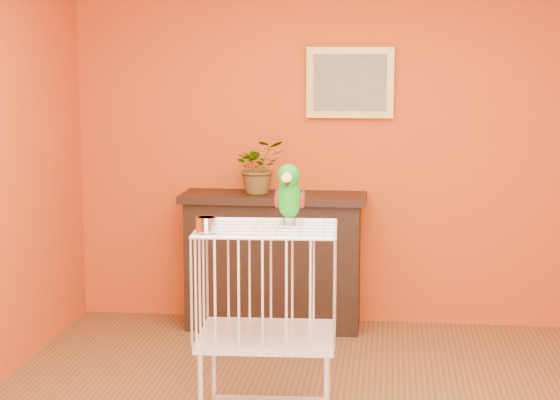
# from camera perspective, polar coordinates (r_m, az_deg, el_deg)

# --- Properties ---
(room_shell) EXTENTS (4.50, 4.50, 4.50)m
(room_shell) POSITION_cam_1_polar(r_m,az_deg,el_deg) (4.50, 3.01, 4.28)
(room_shell) COLOR #D04413
(room_shell) RESTS_ON ground
(console_cabinet) EXTENTS (1.31, 0.47, 0.97)m
(console_cabinet) POSITION_cam_1_polar(r_m,az_deg,el_deg) (6.70, -0.41, -3.72)
(console_cabinet) COLOR black
(console_cabinet) RESTS_ON ground
(potted_plant) EXTENTS (0.47, 0.49, 0.30)m
(potted_plant) POSITION_cam_1_polar(r_m,az_deg,el_deg) (6.66, -1.24, 1.72)
(potted_plant) COLOR #26722D
(potted_plant) RESTS_ON console_cabinet
(framed_picture) EXTENTS (0.62, 0.04, 0.50)m
(framed_picture) POSITION_cam_1_polar(r_m,az_deg,el_deg) (6.70, 4.29, 7.15)
(framed_picture) COLOR gold
(framed_picture) RESTS_ON room_shell
(birdcage) EXTENTS (0.72, 0.57, 1.07)m
(birdcage) POSITION_cam_1_polar(r_m,az_deg,el_deg) (4.86, -0.80, -7.68)
(birdcage) COLOR white
(birdcage) RESTS_ON ground
(feed_cup) EXTENTS (0.11, 0.11, 0.07)m
(feed_cup) POSITION_cam_1_polar(r_m,az_deg,el_deg) (4.60, -4.50, -1.50)
(feed_cup) COLOR silver
(feed_cup) RESTS_ON birdcage
(parrot) EXTENTS (0.16, 0.29, 0.33)m
(parrot) POSITION_cam_1_polar(r_m,az_deg,el_deg) (4.75, 0.57, 0.36)
(parrot) COLOR #59544C
(parrot) RESTS_ON birdcage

